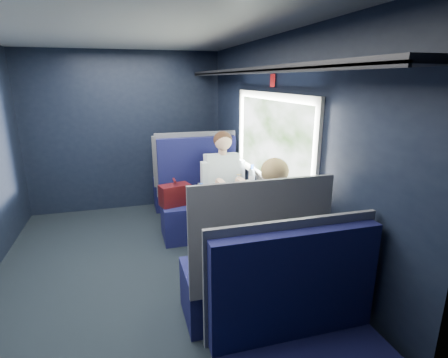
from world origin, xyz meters
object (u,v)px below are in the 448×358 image
object	(u,v)px
seat_bay_near	(200,201)
seat_row_front	(188,182)
woman	(270,225)
man	(224,181)
table	(236,205)
cup	(248,184)
bottle_small	(252,177)
seat_bay_far	(248,273)
laptop	(255,188)

from	to	relation	value
seat_bay_near	seat_row_front	bearing A→B (deg)	88.97
seat_row_front	woman	distance (m)	2.54
seat_bay_near	woman	distance (m)	1.63
man	seat_bay_near	bearing A→B (deg)	147.60
table	woman	xyz separation A→B (m)	(0.07, -0.71, 0.06)
woman	cup	world-z (taller)	woman
seat_bay_near	woman	xyz separation A→B (m)	(0.27, -1.58, 0.31)
seat_bay_near	bottle_small	size ratio (longest dim) A/B	5.29
seat_bay_near	cup	bearing A→B (deg)	-52.28
man	bottle_small	xyz separation A→B (m)	(0.23, -0.34, 0.13)
cup	bottle_small	bearing A→B (deg)	45.02
woman	seat_bay_far	bearing A→B (deg)	-146.18
seat_bay_near	seat_row_front	distance (m)	0.93
seat_row_front	bottle_small	bearing A→B (deg)	-71.49
seat_bay_near	bottle_small	world-z (taller)	seat_bay_near
seat_bay_near	seat_bay_far	world-z (taller)	same
seat_row_front	cup	world-z (taller)	seat_row_front
man	laptop	bearing A→B (deg)	-74.44
seat_bay_far	bottle_small	bearing A→B (deg)	68.80
table	seat_bay_far	distance (m)	0.93
seat_bay_near	seat_row_front	xyz separation A→B (m)	(0.02, 0.93, -0.01)
seat_bay_far	man	xyz separation A→B (m)	(0.25, 1.57, 0.30)
cup	laptop	bearing A→B (deg)	-90.42
woman	bottle_small	world-z (taller)	woman
woman	man	bearing A→B (deg)	90.00
table	cup	bearing A→B (deg)	51.85
man	bottle_small	size ratio (longest dim) A/B	5.55
seat_bay_far	man	distance (m)	1.62
seat_bay_far	woman	bearing A→B (deg)	33.82
seat_bay_far	bottle_small	world-z (taller)	seat_bay_far
woman	cup	xyz separation A→B (m)	(0.17, 1.01, 0.05)
laptop	table	bearing A→B (deg)	-158.63
woman	bottle_small	size ratio (longest dim) A/B	5.55
seat_bay_near	bottle_small	bearing A→B (deg)	-45.50
seat_bay_far	seat_row_front	bearing A→B (deg)	90.00
seat_row_front	woman	bearing A→B (deg)	-84.30
table	bottle_small	world-z (taller)	bottle_small
seat_bay_far	man	world-z (taller)	man
table	laptop	xyz separation A→B (m)	(0.24, 0.09, 0.14)
cup	man	bearing A→B (deg)	113.29
seat_bay_near	cup	distance (m)	0.80
table	seat_bay_near	size ratio (longest dim) A/B	0.79
seat_row_front	seat_bay_far	bearing A→B (deg)	-90.00
man	cup	bearing A→B (deg)	-66.71
man	seat_bay_far	bearing A→B (deg)	-99.03
seat_bay_near	bottle_small	distance (m)	0.82
bottle_small	cup	xyz separation A→B (m)	(-0.06, -0.06, -0.07)
laptop	cup	world-z (taller)	laptop
seat_bay_far	laptop	bearing A→B (deg)	66.59
table	seat_bay_near	world-z (taller)	seat_bay_near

